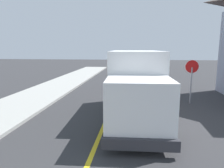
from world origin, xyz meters
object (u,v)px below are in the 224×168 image
object	(u,v)px
parked_car_near	(141,79)
stop_sign	(192,73)
box_truck	(136,81)
parked_car_far	(139,66)
parked_car_mid	(145,71)

from	to	relation	value
parked_car_near	stop_sign	xyz separation A→B (m)	(2.85, -4.55, 1.06)
box_truck	parked_car_far	world-z (taller)	box_truck
parked_car_far	parked_car_near	bearing A→B (deg)	-89.93
parked_car_mid	parked_car_far	bearing A→B (deg)	95.42
parked_car_near	stop_sign	bearing A→B (deg)	-57.97
box_truck	parked_car_near	bearing A→B (deg)	86.32
box_truck	parked_car_far	size ratio (longest dim) A/B	1.64
parked_car_near	stop_sign	size ratio (longest dim) A/B	1.68
parked_car_near	parked_car_mid	distance (m)	6.35
parked_car_near	parked_car_mid	world-z (taller)	same
box_truck	parked_car_far	xyz separation A→B (m)	(0.46, 19.93, -0.97)
parked_car_near	parked_car_mid	xyz separation A→B (m)	(0.57, 6.33, 0.00)
box_truck	parked_car_far	bearing A→B (deg)	88.66
box_truck	stop_sign	distance (m)	4.43
parked_car_near	parked_car_mid	size ratio (longest dim) A/B	1.00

